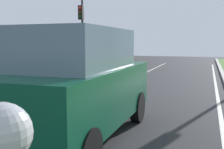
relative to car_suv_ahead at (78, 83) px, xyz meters
name	(u,v)px	position (x,y,z in m)	size (l,w,h in m)	color
ground_plane	(123,92)	(-0.70, 5.46, -1.17)	(60.00, 60.00, 0.00)	#2D2D30
lane_line_center	(107,91)	(-1.40, 5.46, -1.16)	(0.12, 32.00, 0.01)	silver
lane_line_right_edge	(218,98)	(2.90, 5.46, -1.16)	(0.12, 32.00, 0.01)	silver
car_suv_ahead	(78,83)	(0.00, 0.00, 0.00)	(1.97, 4.50, 2.28)	#0C472D
traffic_light_overhead_left	(82,25)	(-5.39, 11.38, 1.99)	(0.32, 0.50, 4.75)	#2D2D2D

